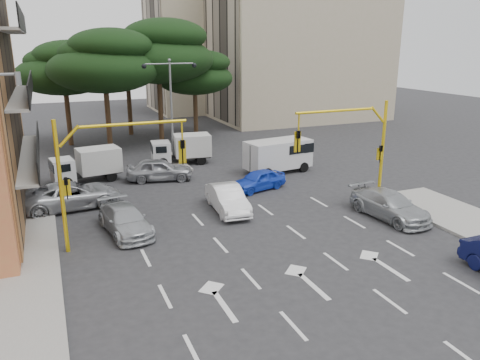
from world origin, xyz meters
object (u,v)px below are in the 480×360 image
Objects in this scene: signal_mast_right at (357,141)px; signal_mast_left at (102,164)px; street_lamp_center at (171,93)px; van_white at (278,156)px; box_truck_b at (182,149)px; car_white_hatch at (227,199)px; car_silver_parked at (390,205)px; car_silver_cross_a at (72,195)px; car_blue_compact at (258,180)px; car_silver_cross_b at (159,169)px; car_silver_wagon at (125,220)px; box_truck_a at (87,166)px.

signal_mast_right is 1.00× the size of signal_mast_left.
street_lamp_center reaches higher than van_white.
van_white is 1.04× the size of box_truck_b.
car_white_hatch is 0.92× the size of van_white.
car_silver_parked is 1.08× the size of box_truck_b.
box_truck_b reaches higher than car_white_hatch.
van_white is (14.32, 2.39, 0.44)m from car_silver_cross_a.
signal_mast_left is 14.91m from car_silver_parked.
car_silver_parked is (4.40, -7.25, 0.07)m from car_blue_compact.
car_silver_cross_b is at bearing 132.91° from signal_mast_right.
car_blue_compact is 0.83× the size of box_truck_b.
car_silver_wagon is at bearing -161.99° from car_silver_cross_a.
van_white is at bearing -41.34° from street_lamp_center.
signal_mast_right is 3.91m from car_silver_parked.
box_truck_b is (8.55, 7.45, 0.37)m from car_silver_cross_a.
car_silver_parked is (15.60, -8.21, -0.04)m from car_silver_cross_a.
box_truck_a is at bearing 132.12° from car_silver_parked.
car_silver_cross_b is 0.98× the size of box_truck_a.
car_white_hatch is 0.98× the size of car_silver_cross_b.
car_silver_cross_b is at bearing -105.87° from van_white.
car_blue_compact is 0.85× the size of car_silver_cross_b.
van_white is 7.67m from box_truck_b.
signal_mast_left is 1.33× the size of box_truck_a.
box_truck_a is at bearing 115.56° from box_truck_b.
street_lamp_center reaches higher than box_truck_b.
signal_mast_right is at bearing -4.75° from van_white.
car_blue_compact is 9.80m from car_silver_wagon.
car_blue_compact is (10.01, 5.09, -3.24)m from signal_mast_left.
car_silver_cross_b is 0.98× the size of box_truck_b.
signal_mast_left is 11.49m from box_truck_a.
car_white_hatch is 4.37m from car_blue_compact.
car_white_hatch is 0.89× the size of car_silver_parked.
car_silver_parked is at bearing -124.18° from car_silver_cross_a.
signal_mast_right is at bearing 0.00° from signal_mast_left.
car_silver_wagon is 13.82m from box_truck_b.
signal_mast_right is 17.72m from box_truck_a.
car_silver_wagon is 9.96m from box_truck_a.
car_silver_cross_b is (4.67, 9.61, -3.13)m from signal_mast_left.
car_white_hatch is at bearing -90.18° from street_lamp_center.
van_white reaches higher than car_silver_wagon.
signal_mast_right is 13.08m from car_silver_wagon.
car_silver_wagon is at bearing 169.39° from car_silver_cross_b.
street_lamp_center is at bearing 55.26° from box_truck_b.
car_silver_cross_a is 5.28m from box_truck_a.
box_truck_a is (-6.68, -2.85, -4.32)m from street_lamp_center.
car_silver_cross_b is 0.90× the size of car_silver_parked.
signal_mast_right is 1.32× the size of box_truck_b.
car_blue_compact is 0.70× the size of car_silver_cross_a.
van_white is at bearing -123.73° from box_truck_b.
signal_mast_left is 1.32× the size of car_silver_wagon.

